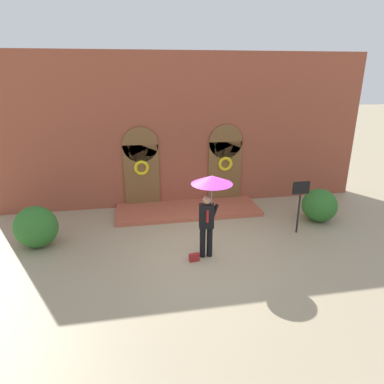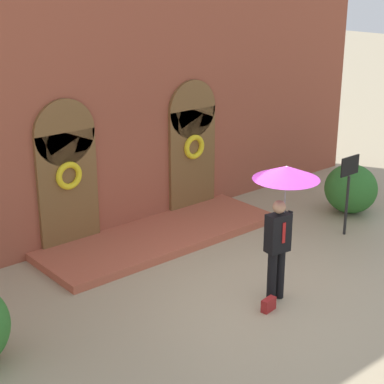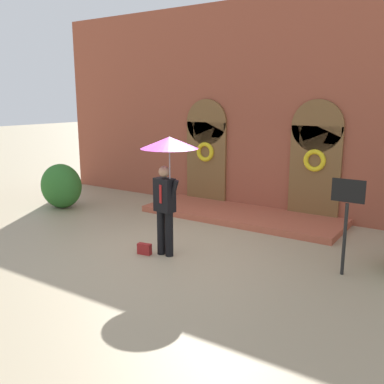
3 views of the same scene
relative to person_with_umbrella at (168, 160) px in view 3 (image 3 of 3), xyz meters
name	(u,v)px [view 3 (image 3 of 3)]	position (x,y,z in m)	size (l,w,h in m)	color
ground_plane	(173,252)	(-0.06, 0.20, -1.91)	(80.00, 80.00, 0.00)	tan
building_facade	(262,113)	(-0.06, 4.35, 0.77)	(14.00, 2.30, 5.60)	brown
person_with_umbrella	(168,160)	(0.00, 0.00, 0.00)	(1.10, 1.10, 2.36)	black
handbag	(144,249)	(-0.47, -0.20, -1.80)	(0.28, 0.12, 0.22)	maroon
sign_post	(347,211)	(3.11, 0.95, -0.75)	(0.56, 0.06, 1.72)	black
shrub_left	(61,186)	(-4.86, 1.44, -1.28)	(1.24, 1.03, 1.26)	#2D6B28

